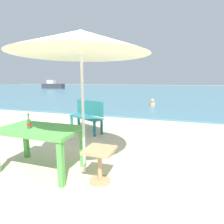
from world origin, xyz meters
TOP-DOWN VIEW (x-y plane):
  - ground_plane at (0.00, 0.00)m, footprint 120.00×120.00m
  - sea_water at (0.00, 30.00)m, footprint 120.00×50.00m
  - picnic_table_green at (-0.81, 0.27)m, footprint 1.40×0.80m
  - beer_bottle_amber at (-0.94, 0.18)m, footprint 0.07×0.07m
  - patio_umbrella at (-0.03, 0.40)m, footprint 2.10×2.10m
  - side_table_wood at (0.32, 0.23)m, footprint 0.44×0.44m
  - bench_teal_center at (-1.11, 2.73)m, footprint 1.24×0.83m
  - swimmer_person at (0.24, 8.60)m, footprint 0.34×0.34m
  - boat_sailboat at (-19.33, 25.88)m, footprint 4.17×1.14m

SIDE VIEW (x-z plane):
  - ground_plane at x=0.00m, z-range 0.00..0.00m
  - sea_water at x=0.00m, z-range 0.00..0.08m
  - swimmer_person at x=0.24m, z-range 0.03..0.44m
  - side_table_wood at x=0.32m, z-range 0.08..0.62m
  - bench_teal_center at x=-1.11m, z-range 0.07..1.02m
  - boat_sailboat at x=-19.33m, z-range -0.13..1.38m
  - picnic_table_green at x=-0.81m, z-range 0.27..1.03m
  - beer_bottle_amber at x=-0.94m, z-range 0.72..0.99m
  - patio_umbrella at x=-0.03m, z-range 0.97..3.27m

